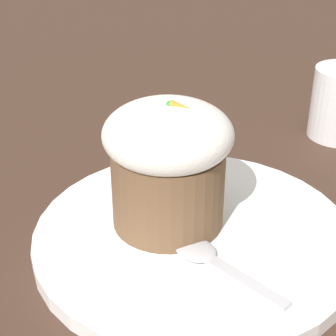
# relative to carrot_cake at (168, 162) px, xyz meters

# --- Properties ---
(ground_plane) EXTENTS (4.00, 4.00, 0.00)m
(ground_plane) POSITION_rel_carrot_cake_xyz_m (0.03, -0.01, -0.07)
(ground_plane) COLOR #3D281E
(dessert_plate) EXTENTS (0.27, 0.27, 0.01)m
(dessert_plate) POSITION_rel_carrot_cake_xyz_m (0.03, -0.01, -0.06)
(dessert_plate) COLOR white
(dessert_plate) RESTS_ON ground_plane
(carrot_cake) EXTENTS (0.10, 0.10, 0.11)m
(carrot_cake) POSITION_rel_carrot_cake_xyz_m (0.00, 0.00, 0.00)
(carrot_cake) COLOR brown
(carrot_cake) RESTS_ON dessert_plate
(spoon) EXTENTS (0.10, 0.06, 0.01)m
(spoon) POSITION_rel_carrot_cake_xyz_m (0.05, -0.04, -0.05)
(spoon) COLOR #B7B7BC
(spoon) RESTS_ON dessert_plate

